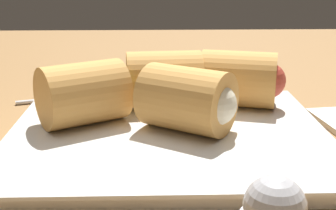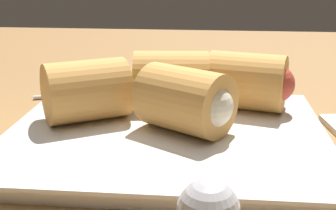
% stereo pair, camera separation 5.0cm
% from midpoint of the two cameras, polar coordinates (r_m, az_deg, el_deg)
% --- Properties ---
extents(table_surface, '(1.80, 1.40, 0.02)m').
position_cam_midpoint_polar(table_surface, '(0.43, 2.05, -6.43)').
color(table_surface, olive).
rests_on(table_surface, ground).
extents(serving_plate, '(0.29, 0.25, 0.01)m').
position_cam_midpoint_polar(serving_plate, '(0.43, -3.36, -3.96)').
color(serving_plate, silver).
rests_on(serving_plate, table_surface).
extents(roll_front_left, '(0.09, 0.06, 0.06)m').
position_cam_midpoint_polar(roll_front_left, '(0.48, -2.89, 3.16)').
color(roll_front_left, '#D19347').
rests_on(roll_front_left, serving_plate).
extents(roll_front_right, '(0.09, 0.09, 0.06)m').
position_cam_midpoint_polar(roll_front_right, '(0.41, -0.60, 0.54)').
color(roll_front_right, '#D19347').
rests_on(roll_front_right, serving_plate).
extents(roll_back_left, '(0.09, 0.09, 0.06)m').
position_cam_midpoint_polar(roll_back_left, '(0.44, -12.92, 1.40)').
color(roll_back_left, '#D19347').
rests_on(roll_back_left, serving_plate).
extents(roll_back_right, '(0.09, 0.08, 0.06)m').
position_cam_midpoint_polar(roll_back_right, '(0.48, 6.27, 3.10)').
color(roll_back_right, '#D19347').
rests_on(roll_back_right, serving_plate).
extents(spoon, '(0.19, 0.07, 0.01)m').
position_cam_midpoint_polar(spoon, '(0.59, -5.28, 1.92)').
color(spoon, silver).
rests_on(spoon, table_surface).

